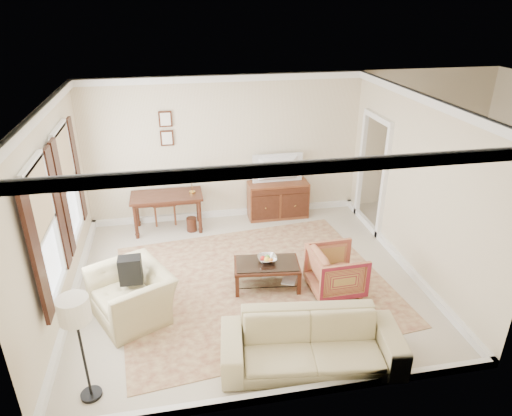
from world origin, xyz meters
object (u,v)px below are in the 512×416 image
object	(u,v)px
striped_armchair	(336,269)
sofa	(312,336)
writing_desk	(167,200)
coffee_table	(267,268)
tv	(279,160)
club_armchair	(131,287)
sideboard	(278,200)

from	to	relation	value
striped_armchair	sofa	size ratio (longest dim) A/B	0.36
writing_desk	coffee_table	world-z (taller)	writing_desk
writing_desk	tv	distance (m)	2.34
writing_desk	coffee_table	distance (m)	2.74
coffee_table	club_armchair	world-z (taller)	club_armchair
coffee_table	club_armchair	xyz separation A→B (m)	(-2.04, -0.37, 0.16)
club_armchair	sofa	distance (m)	2.64
tv	club_armchair	xyz separation A→B (m)	(-2.80, -2.79, -0.76)
club_armchair	striped_armchair	bearing A→B (deg)	64.16
writing_desk	tv	size ratio (longest dim) A/B	1.40
coffee_table	sofa	world-z (taller)	sofa
tv	club_armchair	size ratio (longest dim) A/B	0.88
tv	club_armchair	bearing A→B (deg)	44.94
club_armchair	writing_desk	bearing A→B (deg)	141.84
sideboard	tv	bearing A→B (deg)	-90.00
coffee_table	club_armchair	distance (m)	2.08
club_armchair	sofa	size ratio (longest dim) A/B	0.50
sideboard	sofa	xyz separation A→B (m)	(-0.56, -4.21, 0.06)
coffee_table	sofa	bearing A→B (deg)	-83.83
striped_armchair	sofa	world-z (taller)	sofa
sideboard	tv	world-z (taller)	tv
club_armchair	sideboard	bearing A→B (deg)	108.64
sideboard	club_armchair	size ratio (longest dim) A/B	1.11
tv	coffee_table	xyz separation A→B (m)	(-0.75, -2.43, -0.92)
tv	striped_armchair	size ratio (longest dim) A/B	1.22
coffee_table	sofa	size ratio (longest dim) A/B	0.48
sideboard	tv	distance (m)	0.87
sideboard	coffee_table	world-z (taller)	sideboard
coffee_table	striped_armchair	size ratio (longest dim) A/B	1.34
striped_armchair	sofa	xyz separation A→B (m)	(-0.84, -1.44, 0.04)
sideboard	striped_armchair	size ratio (longest dim) A/B	1.54
sideboard	tv	size ratio (longest dim) A/B	1.26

